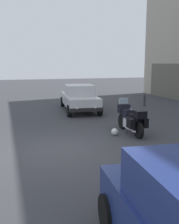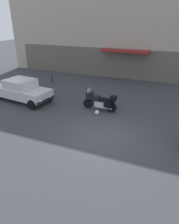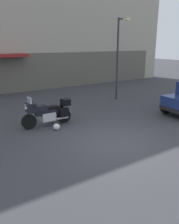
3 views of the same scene
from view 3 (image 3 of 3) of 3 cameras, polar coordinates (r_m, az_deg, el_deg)
ground_plane at (r=8.64m, az=6.50°, el=-7.69°), size 80.00×80.00×0.00m
building_facade_rear at (r=19.30m, az=-19.56°, el=23.42°), size 29.17×3.40×12.46m
motorcycle at (r=10.42m, az=-10.06°, el=0.00°), size 2.26×0.77×1.36m
helmet at (r=9.97m, az=-7.99°, el=-3.55°), size 0.28×0.28×0.28m
streetlamp_curbside at (r=14.96m, az=7.17°, el=14.30°), size 0.28×0.94×4.97m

